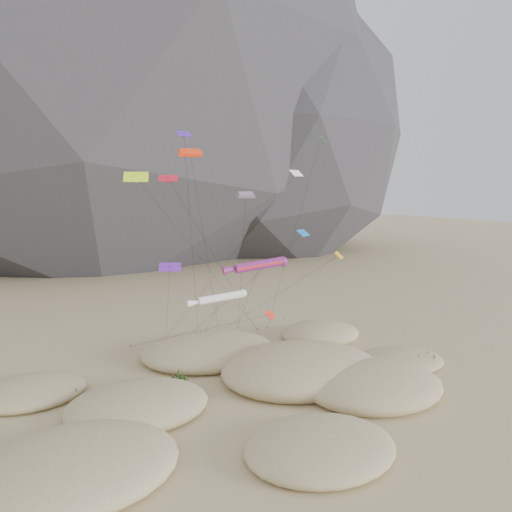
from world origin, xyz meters
The scene contains 10 objects.
ground centered at (0.00, 0.00, 0.00)m, with size 500.00×500.00×0.00m, color #CCB789.
rock_headland centered at (6.37, 118.72, 72.68)m, with size 226.37×148.64×177.50m.
dunes centered at (-1.43, 4.22, 0.75)m, with size 49.55×37.03×4.25m.
dune_grass centered at (-1.04, 3.83, 0.81)m, with size 42.65×29.45×1.54m.
kite_stakes centered at (2.64, 23.58, 0.15)m, with size 24.79×5.16×0.30m.
rainbow_tube_kite centered at (3.89, 13.53, 11.02)m, with size 8.40×11.54×11.95m.
white_tube_kite centered at (-4.22, 6.32, 9.27)m, with size 6.93×15.16×9.91m.
orange_parafoil centered at (-3.29, 16.49, 24.05)m, with size 7.95×8.20×24.81m.
multi_parafoil centered at (2.26, 13.30, 19.17)m, with size 5.26×11.78×19.87m.
delta_kites centered at (1.07, 11.65, 17.55)m, with size 27.28×19.45×26.92m.
Camera 1 is at (-23.45, -39.14, 20.25)m, focal length 35.00 mm.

